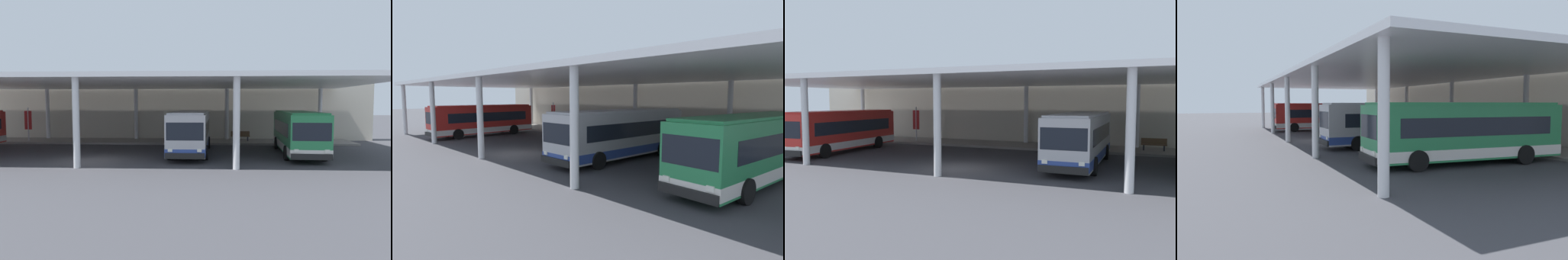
% 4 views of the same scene
% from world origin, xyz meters
% --- Properties ---
extents(ground_plane, '(200.00, 200.00, 0.00)m').
position_xyz_m(ground_plane, '(0.00, 0.00, 0.00)').
color(ground_plane, '#3D3D42').
extents(platform_kerb, '(42.00, 4.50, 0.18)m').
position_xyz_m(platform_kerb, '(0.00, 11.75, 0.09)').
color(platform_kerb, gray).
rests_on(platform_kerb, ground).
extents(station_building_facade, '(48.00, 1.60, 6.55)m').
position_xyz_m(station_building_facade, '(0.00, 15.00, 3.28)').
color(station_building_facade, beige).
rests_on(station_building_facade, ground).
extents(canopy_shelter, '(40.00, 17.00, 5.55)m').
position_xyz_m(canopy_shelter, '(0.00, 5.50, 5.29)').
color(canopy_shelter, silver).
rests_on(canopy_shelter, ground).
extents(bus_second_bay, '(2.79, 10.55, 3.17)m').
position_xyz_m(bus_second_bay, '(6.25, 4.03, 1.66)').
color(bus_second_bay, '#B7B7BC').
rests_on(bus_second_bay, ground).
extents(bus_middle_bay, '(3.22, 10.67, 3.17)m').
position_xyz_m(bus_middle_bay, '(14.19, 4.07, 1.66)').
color(bus_middle_bay, '#28844C').
rests_on(bus_middle_bay, ground).
extents(bench_waiting, '(1.80, 0.45, 0.92)m').
position_xyz_m(bench_waiting, '(10.51, 11.82, 0.66)').
color(bench_waiting, brown).
rests_on(bench_waiting, platform_kerb).
extents(trash_bin, '(0.52, 0.52, 0.98)m').
position_xyz_m(trash_bin, '(6.57, 11.40, 0.68)').
color(trash_bin, maroon).
rests_on(trash_bin, platform_kerb).
extents(banner_sign, '(0.70, 0.12, 3.20)m').
position_xyz_m(banner_sign, '(-10.00, 10.94, 1.98)').
color(banner_sign, '#B2B2B7').
rests_on(banner_sign, platform_kerb).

